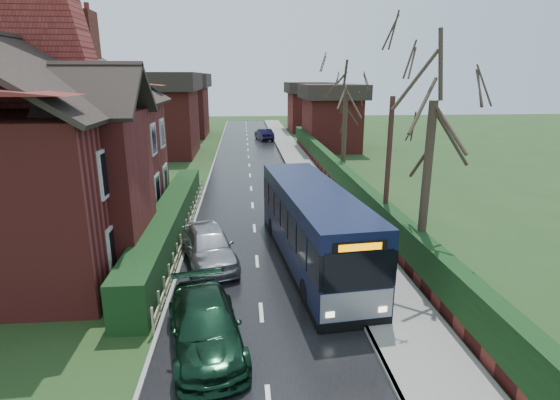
{
  "coord_description": "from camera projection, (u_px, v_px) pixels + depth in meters",
  "views": [
    {
      "loc": [
        -0.44,
        -14.36,
        7.23
      ],
      "look_at": [
        1.16,
        4.74,
        1.8
      ],
      "focal_mm": 28.0,
      "sensor_mm": 36.0,
      "label": 1
    }
  ],
  "objects": [
    {
      "name": "kerb_right",
      "position": [
        305.0,
        203.0,
        25.58
      ],
      "size": [
        0.12,
        100.0,
        0.14
      ],
      "primitive_type": "cube",
      "color": "gray",
      "rests_on": "ground"
    },
    {
      "name": "road",
      "position": [
        253.0,
        205.0,
        25.35
      ],
      "size": [
        6.0,
        100.0,
        0.02
      ],
      "primitive_type": "cube",
      "color": "black",
      "rests_on": "ground"
    },
    {
      "name": "front_hedge",
      "position": [
        170.0,
        222.0,
        20.03
      ],
      "size": [
        1.2,
        16.0,
        1.6
      ],
      "primitive_type": "cube",
      "color": "black",
      "rests_on": "ground"
    },
    {
      "name": "pavement",
      "position": [
        325.0,
        203.0,
        25.68
      ],
      "size": [
        2.5,
        100.0,
        0.14
      ],
      "primitive_type": "cube",
      "color": "slate",
      "rests_on": "ground"
    },
    {
      "name": "car_distant",
      "position": [
        264.0,
        134.0,
        51.41
      ],
      "size": [
        2.26,
        4.29,
        1.35
      ],
      "primitive_type": "imported",
      "rotation": [
        0.0,
        0.0,
        3.36
      ],
      "color": "black",
      "rests_on": "ground"
    },
    {
      "name": "car_silver",
      "position": [
        209.0,
        245.0,
        17.33
      ],
      "size": [
        2.83,
        4.79,
        1.53
      ],
      "primitive_type": "imported",
      "rotation": [
        0.0,
        0.0,
        0.24
      ],
      "color": "#ADACB1",
      "rests_on": "ground"
    },
    {
      "name": "bus_stop_sign",
      "position": [
        332.0,
        209.0,
        18.25
      ],
      "size": [
        0.18,
        0.43,
        2.86
      ],
      "rotation": [
        0.0,
        0.0,
        -0.29
      ],
      "color": "slate",
      "rests_on": "ground"
    },
    {
      "name": "tree_right_far",
      "position": [
        346.0,
        87.0,
        29.06
      ],
      "size": [
        4.54,
        4.54,
        8.77
      ],
      "color": "#31271D",
      "rests_on": "ground"
    },
    {
      "name": "tree_house_side",
      "position": [
        88.0,
        61.0,
        27.16
      ],
      "size": [
        4.8,
        4.8,
        10.9
      ],
      "color": "#35281F",
      "rests_on": "ground"
    },
    {
      "name": "telegraph_pole",
      "position": [
        388.0,
        171.0,
        18.99
      ],
      "size": [
        0.22,
        0.83,
        6.45
      ],
      "rotation": [
        0.0,
        0.0,
        -0.14
      ],
      "color": "#331A16",
      "rests_on": "ground"
    },
    {
      "name": "kerb_left",
      "position": [
        199.0,
        206.0,
        25.1
      ],
      "size": [
        0.12,
        100.0,
        0.1
      ],
      "primitive_type": "cube",
      "color": "gray",
      "rests_on": "ground"
    },
    {
      "name": "right_wall_hedge",
      "position": [
        351.0,
        187.0,
        25.54
      ],
      "size": [
        0.6,
        50.0,
        1.8
      ],
      "color": "maroon",
      "rests_on": "ground"
    },
    {
      "name": "picket_fence",
      "position": [
        187.0,
        229.0,
        20.19
      ],
      "size": [
        0.1,
        16.0,
        0.9
      ],
      "primitive_type": null,
      "color": "gray",
      "rests_on": "ground"
    },
    {
      "name": "car_green",
      "position": [
        205.0,
        326.0,
        11.92
      ],
      "size": [
        2.71,
        4.88,
        1.34
      ],
      "primitive_type": "imported",
      "rotation": [
        0.0,
        0.0,
        0.19
      ],
      "color": "black",
      "rests_on": "ground"
    },
    {
      "name": "tree_right_near",
      "position": [
        435.0,
        87.0,
        14.58
      ],
      "size": [
        4.27,
        4.27,
        9.22
      ],
      "color": "#32271D",
      "rests_on": "ground"
    },
    {
      "name": "bus",
      "position": [
        313.0,
        227.0,
        17.18
      ],
      "size": [
        3.36,
        10.33,
        3.08
      ],
      "rotation": [
        0.0,
        0.0,
        0.1
      ],
      "color": "black",
      "rests_on": "ground"
    },
    {
      "name": "ground",
      "position": [
        259.0,
        284.0,
        15.77
      ],
      "size": [
        140.0,
        140.0,
        0.0
      ],
      "primitive_type": "plane",
      "color": "#26411C",
      "rests_on": "ground"
    },
    {
      "name": "brick_house",
      "position": [
        47.0,
        147.0,
        18.45
      ],
      "size": [
        9.3,
        14.6,
        10.3
      ],
      "color": "maroon",
      "rests_on": "ground"
    }
  ]
}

